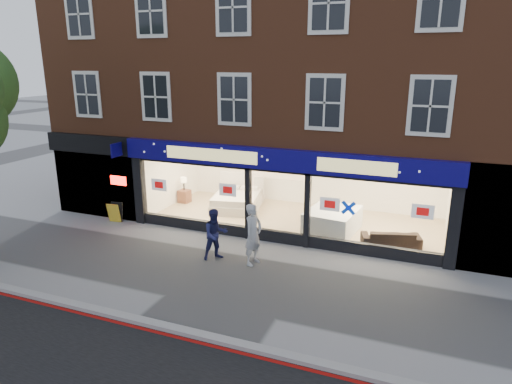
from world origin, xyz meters
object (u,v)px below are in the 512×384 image
Objects in this scene: sofa at (391,238)px; pedestrian_grey at (253,234)px; a_board at (115,212)px; mattress_stack at (332,220)px; display_bed at (237,200)px; pedestrian_blue at (215,234)px.

pedestrian_grey is at bearing 19.03° from sofa.
sofa is at bearing -1.35° from a_board.
mattress_stack reaches higher than sofa.
sofa is 2.48× the size of a_board.
mattress_stack is 3.80m from pedestrian_grey.
display_bed is 4.41m from mattress_stack.
a_board is 6.57m from pedestrian_grey.
display_bed is 4.87m from a_board.
pedestrian_blue is (5.13, -1.63, 0.44)m from a_board.
pedestrian_grey is 1.17× the size of pedestrian_blue.
pedestrian_blue is at bearing -130.28° from mattress_stack.
pedestrian_blue reaches higher than sofa.
display_bed reaches higher than a_board.
pedestrian_blue reaches higher than a_board.
display_bed is at bearing 164.51° from mattress_stack.
pedestrian_grey is (2.54, -4.55, 0.50)m from display_bed.
sofa is (2.10, -0.64, -0.13)m from mattress_stack.
a_board is (-3.82, -3.01, -0.08)m from display_bed.
pedestrian_blue is at bearing 108.49° from pedestrian_grey.
a_board is (-8.07, -1.84, -0.12)m from mattress_stack.
pedestrian_grey is at bearing -41.33° from pedestrian_blue.
sofa is at bearing -16.85° from mattress_stack.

